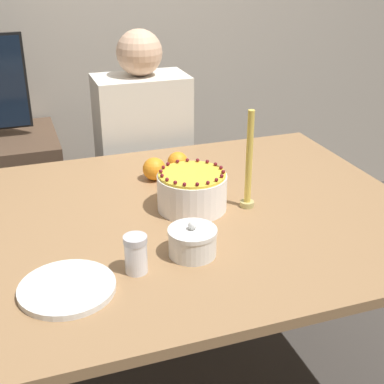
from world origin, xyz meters
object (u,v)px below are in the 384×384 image
candle (249,168)px  person_man_blue_shirt (145,181)px  cake (192,191)px  sugar_shaker (136,254)px  sugar_bowl (192,242)px

candle → person_man_blue_shirt: size_ratio=0.27×
cake → sugar_shaker: bearing=-130.7°
candle → person_man_blue_shirt: person_man_blue_shirt is taller
cake → person_man_blue_shirt: (0.03, 0.75, -0.29)m
sugar_bowl → person_man_blue_shirt: size_ratio=0.11×
sugar_shaker → candle: size_ratio=0.32×
cake → sugar_shaker: cake is taller
cake → candle: bearing=-15.3°
cake → candle: (0.17, -0.05, 0.07)m
person_man_blue_shirt → cake: bearing=87.8°
sugar_shaker → person_man_blue_shirt: bearing=74.8°
sugar_shaker → cake: bearing=49.3°
sugar_shaker → sugar_bowl: bearing=11.1°
sugar_bowl → candle: candle is taller
person_man_blue_shirt → sugar_shaker: bearing=74.8°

